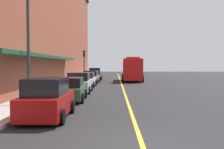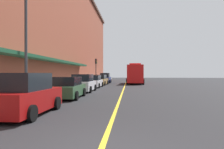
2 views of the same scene
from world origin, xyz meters
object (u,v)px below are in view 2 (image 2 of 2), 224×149
at_px(parked_car_1, 68,88).
at_px(parking_meter_1, 43,84).
at_px(parking_meter_0, 98,77).
at_px(parked_car_3, 94,82).
at_px(parked_car_4, 100,80).
at_px(parked_car_0, 26,95).
at_px(parked_car_5, 105,78).
at_px(traffic_light_near, 96,66).
at_px(parked_car_2, 83,83).
at_px(street_lamp_left, 26,33).
at_px(fire_truck, 135,74).
at_px(parking_meter_3, 41,84).

xyz_separation_m(parked_car_1, parking_meter_1, (-1.50, -0.87, 0.32)).
xyz_separation_m(parking_meter_0, parking_meter_1, (0.00, -24.82, 0.00)).
bearing_deg(parking_meter_1, parked_car_3, 83.20).
bearing_deg(parked_car_4, parked_car_1, -177.61).
relative_size(parked_car_0, parked_car_5, 1.01).
relative_size(parked_car_5, parking_meter_0, 3.11).
bearing_deg(traffic_light_near, parking_meter_1, -90.16).
height_order(parked_car_1, parking_meter_1, parked_car_1).
bearing_deg(parked_car_2, traffic_light_near, 4.69).
bearing_deg(parked_car_1, parking_meter_1, 118.13).
distance_m(parking_meter_1, traffic_light_near, 21.75).
bearing_deg(parking_meter_0, traffic_light_near, -88.88).
bearing_deg(street_lamp_left, parked_car_5, 85.20).
bearing_deg(parking_meter_0, parked_car_4, -78.57).
relative_size(fire_truck, parking_meter_3, 6.25).
bearing_deg(parking_meter_3, parked_car_2, 76.84).
height_order(parked_car_1, parking_meter_0, parked_car_1).
distance_m(parked_car_4, fire_truck, 6.84).
distance_m(parked_car_3, fire_truck, 11.12).
xyz_separation_m(parking_meter_0, parking_meter_3, (0.00, -25.01, 0.00)).
xyz_separation_m(parked_car_1, street_lamp_left, (-2.10, -1.98, 3.66)).
bearing_deg(parking_meter_0, parked_car_3, -83.63).
distance_m(parked_car_1, parking_meter_3, 1.86).
xyz_separation_m(parked_car_5, parking_meter_1, (-1.48, -23.70, 0.18)).
relative_size(parked_car_2, parked_car_4, 0.91).
bearing_deg(parked_car_5, parked_car_2, 179.98).
bearing_deg(traffic_light_near, parked_car_1, -86.04).
distance_m(parked_car_1, traffic_light_near, 20.98).
bearing_deg(traffic_light_near, parked_car_3, -81.93).
bearing_deg(fire_truck, parked_car_2, -18.36).
bearing_deg(fire_truck, traffic_light_near, -89.29).
relative_size(parking_meter_1, street_lamp_left, 0.19).
bearing_deg(parked_car_0, parking_meter_1, 16.57).
distance_m(parked_car_1, parked_car_3, 11.13).
xyz_separation_m(parked_car_2, parked_car_4, (-0.02, 11.70, -0.05)).
height_order(parked_car_5, street_lamp_left, street_lamp_left).
xyz_separation_m(parked_car_2, fire_truck, (5.56, 15.55, 0.83)).
xyz_separation_m(fire_truck, parking_meter_1, (-7.01, -21.58, -0.58)).
height_order(parked_car_0, traffic_light_near, traffic_light_near).
height_order(fire_truck, parking_meter_1, fire_truck).
distance_m(parked_car_2, parking_meter_3, 6.39).
bearing_deg(parked_car_3, parking_meter_0, 7.01).
bearing_deg(fire_truck, parked_car_0, -10.43).
distance_m(parked_car_0, parked_car_5, 28.67).
relative_size(parked_car_2, parking_meter_0, 3.21).
distance_m(parking_meter_1, parking_meter_3, 0.19).
bearing_deg(traffic_light_near, parking_meter_3, -90.16).
height_order(parking_meter_3, street_lamp_left, street_lamp_left).
distance_m(parked_car_4, street_lamp_left, 19.30).
xyz_separation_m(parked_car_1, parking_meter_0, (-1.50, 23.95, 0.32)).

